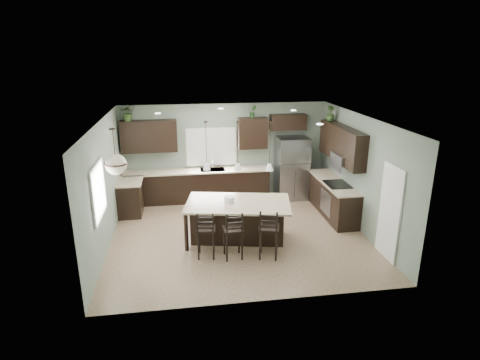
% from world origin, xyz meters
% --- Properties ---
extents(ground, '(6.00, 6.00, 0.00)m').
position_xyz_m(ground, '(0.00, 0.00, 0.00)').
color(ground, '#9E8466').
rests_on(ground, ground).
extents(pantry_door, '(0.04, 0.82, 2.04)m').
position_xyz_m(pantry_door, '(2.98, -1.55, 1.02)').
color(pantry_door, white).
rests_on(pantry_door, ground).
extents(window_back, '(1.35, 0.02, 1.00)m').
position_xyz_m(window_back, '(-0.40, 2.73, 1.55)').
color(window_back, white).
rests_on(window_back, room_shell).
extents(window_left, '(0.02, 1.10, 1.00)m').
position_xyz_m(window_left, '(-2.98, -0.80, 1.55)').
color(window_left, white).
rests_on(window_left, room_shell).
extents(left_return_cabs, '(0.60, 0.90, 0.90)m').
position_xyz_m(left_return_cabs, '(-2.70, 1.70, 0.45)').
color(left_return_cabs, black).
rests_on(left_return_cabs, ground).
extents(left_return_countertop, '(0.66, 0.96, 0.04)m').
position_xyz_m(left_return_countertop, '(-2.68, 1.70, 0.92)').
color(left_return_countertop, beige).
rests_on(left_return_countertop, left_return_cabs).
extents(back_lower_cabs, '(4.20, 0.60, 0.90)m').
position_xyz_m(back_lower_cabs, '(-0.85, 2.45, 0.45)').
color(back_lower_cabs, black).
rests_on(back_lower_cabs, ground).
extents(back_countertop, '(4.20, 0.66, 0.04)m').
position_xyz_m(back_countertop, '(-0.85, 2.43, 0.92)').
color(back_countertop, beige).
rests_on(back_countertop, back_lower_cabs).
extents(sink_inset, '(0.70, 0.45, 0.01)m').
position_xyz_m(sink_inset, '(-0.40, 2.43, 0.94)').
color(sink_inset, gray).
rests_on(sink_inset, back_countertop).
extents(faucet, '(0.02, 0.02, 0.28)m').
position_xyz_m(faucet, '(-0.40, 2.40, 1.08)').
color(faucet, silver).
rests_on(faucet, back_countertop).
extents(back_upper_left, '(1.55, 0.34, 0.90)m').
position_xyz_m(back_upper_left, '(-2.15, 2.58, 1.95)').
color(back_upper_left, black).
rests_on(back_upper_left, room_shell).
extents(back_upper_right, '(0.85, 0.34, 0.90)m').
position_xyz_m(back_upper_right, '(0.80, 2.58, 1.95)').
color(back_upper_right, black).
rests_on(back_upper_right, room_shell).
extents(fridge_header, '(1.05, 0.34, 0.45)m').
position_xyz_m(fridge_header, '(1.85, 2.58, 2.25)').
color(fridge_header, black).
rests_on(fridge_header, room_shell).
extents(right_lower_cabs, '(0.60, 2.35, 0.90)m').
position_xyz_m(right_lower_cabs, '(2.70, 0.87, 0.45)').
color(right_lower_cabs, black).
rests_on(right_lower_cabs, ground).
extents(right_countertop, '(0.66, 2.35, 0.04)m').
position_xyz_m(right_countertop, '(2.68, 0.87, 0.92)').
color(right_countertop, beige).
rests_on(right_countertop, right_lower_cabs).
extents(cooktop, '(0.58, 0.75, 0.02)m').
position_xyz_m(cooktop, '(2.68, 0.60, 0.94)').
color(cooktop, black).
rests_on(cooktop, right_countertop).
extents(wall_oven_front, '(0.01, 0.72, 0.60)m').
position_xyz_m(wall_oven_front, '(2.40, 0.60, 0.45)').
color(wall_oven_front, gray).
rests_on(wall_oven_front, right_lower_cabs).
extents(right_upper_cabs, '(0.34, 2.35, 0.90)m').
position_xyz_m(right_upper_cabs, '(2.83, 0.87, 1.95)').
color(right_upper_cabs, black).
rests_on(right_upper_cabs, room_shell).
extents(microwave, '(0.40, 0.75, 0.40)m').
position_xyz_m(microwave, '(2.78, 0.60, 1.55)').
color(microwave, gray).
rests_on(microwave, right_upper_cabs).
extents(refrigerator, '(0.90, 0.74, 1.85)m').
position_xyz_m(refrigerator, '(1.94, 2.28, 0.93)').
color(refrigerator, gray).
rests_on(refrigerator, ground).
extents(kitchen_island, '(2.58, 1.77, 0.92)m').
position_xyz_m(kitchen_island, '(-0.04, -0.26, 0.46)').
color(kitchen_island, black).
rests_on(kitchen_island, ground).
extents(serving_dish, '(0.24, 0.24, 0.14)m').
position_xyz_m(serving_dish, '(-0.24, -0.22, 0.99)').
color(serving_dish, silver).
rests_on(serving_dish, kitchen_island).
extents(bar_stool_left, '(0.44, 0.44, 1.08)m').
position_xyz_m(bar_stool_left, '(-0.84, -0.98, 0.54)').
color(bar_stool_left, black).
rests_on(bar_stool_left, ground).
extents(bar_stool_center, '(0.42, 0.42, 1.09)m').
position_xyz_m(bar_stool_center, '(-0.28, -1.11, 0.55)').
color(bar_stool_center, black).
rests_on(bar_stool_center, ground).
extents(bar_stool_right, '(0.52, 0.52, 1.13)m').
position_xyz_m(bar_stool_right, '(0.48, -1.20, 0.56)').
color(bar_stool_right, black).
rests_on(bar_stool_right, ground).
extents(pendant_left, '(0.17, 0.17, 1.10)m').
position_xyz_m(pendant_left, '(-0.73, -0.12, 2.25)').
color(pendant_left, silver).
rests_on(pendant_left, room_shell).
extents(pendant_center, '(0.17, 0.17, 1.10)m').
position_xyz_m(pendant_center, '(-0.04, -0.26, 2.25)').
color(pendant_center, white).
rests_on(pendant_center, room_shell).
extents(pendant_right, '(0.17, 0.17, 1.10)m').
position_xyz_m(pendant_right, '(0.64, -0.39, 2.25)').
color(pendant_right, silver).
rests_on(pendant_right, room_shell).
extents(chandelier, '(0.47, 0.47, 0.96)m').
position_xyz_m(chandelier, '(-2.60, -0.65, 2.32)').
color(chandelier, beige).
rests_on(chandelier, room_shell).
extents(plant_back_left, '(0.48, 0.44, 0.46)m').
position_xyz_m(plant_back_left, '(-2.67, 2.55, 2.63)').
color(plant_back_left, '#365625').
rests_on(plant_back_left, back_upper_left).
extents(plant_back_right, '(0.21, 0.18, 0.37)m').
position_xyz_m(plant_back_right, '(0.80, 2.55, 2.58)').
color(plant_back_right, '#264D21').
rests_on(plant_back_right, back_upper_right).
extents(plant_right_wall, '(0.25, 0.25, 0.42)m').
position_xyz_m(plant_right_wall, '(2.80, 1.72, 2.61)').
color(plant_right_wall, '#355726').
rests_on(plant_right_wall, right_upper_cabs).
extents(room_shell, '(6.00, 6.00, 6.00)m').
position_xyz_m(room_shell, '(0.00, 0.00, 1.70)').
color(room_shell, slate).
rests_on(room_shell, ground).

